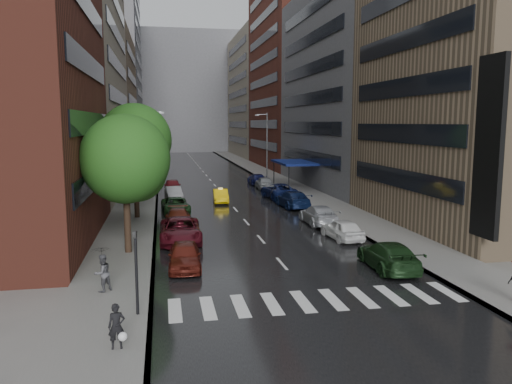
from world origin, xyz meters
The scene contains 20 objects.
ground centered at (0.00, 0.00, 0.00)m, with size 220.00×220.00×0.00m, color gray.
road centered at (0.00, 50.00, 0.01)m, with size 14.00×140.00×0.01m, color black.
sidewalk_left centered at (-9.00, 50.00, 0.07)m, with size 4.00×140.00×0.15m, color gray.
sidewalk_right centered at (9.00, 50.00, 0.07)m, with size 4.00×140.00×0.15m, color gray.
crosswalk centered at (0.20, -2.00, 0.01)m, with size 13.15×2.80×0.01m.
buildings_left centered at (-15.00, 58.79, 15.99)m, with size 8.00×108.00×38.00m.
buildings_right centered at (15.00, 56.70, 15.03)m, with size 8.05×109.10×36.00m.
building_far centered at (0.00, 118.00, 16.00)m, with size 40.00×14.00×32.00m, color slate.
tree_near centered at (-8.60, 7.67, 5.74)m, with size 5.26×5.26×8.39m.
tree_mid centered at (-8.60, 18.97, 6.45)m, with size 5.91×5.91×9.42m.
tree_far centered at (-8.60, 32.98, 5.38)m, with size 4.94×4.94×7.87m.
taxi centered at (-0.87, 26.16, 0.66)m, with size 1.40×4.01×1.32m, color yellow.
parked_cars_left centered at (-5.40, 17.66, 0.74)m, with size 2.72×34.44×1.60m.
parked_cars_right centered at (5.40, 21.34, 0.76)m, with size 3.18×42.89×1.59m.
ped_bag_walker centered at (-8.13, -5.57, 0.91)m, with size 0.66×0.47×1.58m.
ped_black_umbrella centered at (-9.30, 0.60, 1.38)m, with size 1.07×1.06×2.09m.
traffic_light centered at (-7.60, -2.52, 2.23)m, with size 0.18×0.15×3.45m.
street_lamp_left centered at (-7.72, 30.00, 4.89)m, with size 1.74×0.22×9.00m.
street_lamp_right centered at (7.72, 45.00, 4.89)m, with size 1.74×0.22×9.00m.
awning centered at (8.98, 35.00, 3.13)m, with size 4.00×8.00×3.12m.
Camera 1 is at (-6.47, -22.45, 7.87)m, focal length 35.00 mm.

